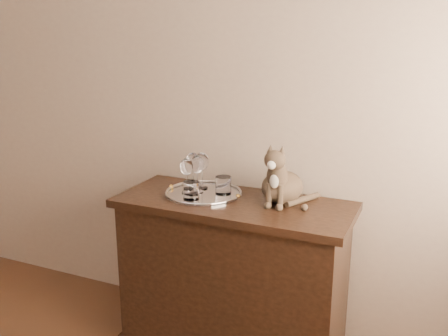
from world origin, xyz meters
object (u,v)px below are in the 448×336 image
at_px(sideboard, 233,277).
at_px(wine_glass_b, 202,171).
at_px(wine_glass_a, 193,170).
at_px(wine_glass_d, 197,174).
at_px(tumbler_c, 223,185).
at_px(cat, 283,172).
at_px(tray, 204,194).
at_px(wine_glass_c, 187,176).
at_px(tumbler_b, 191,190).

distance_m(sideboard, wine_glass_b, 0.59).
xyz_separation_m(wine_glass_a, wine_glass_b, (0.05, 0.00, 0.00)).
height_order(wine_glass_d, tumbler_c, wine_glass_d).
distance_m(tumbler_c, cat, 0.33).
bearing_deg(wine_glass_b, cat, -1.19).
bearing_deg(tray, wine_glass_b, 122.32).
bearing_deg(tray, wine_glass_a, 145.46).
relative_size(sideboard, wine_glass_c, 6.37).
bearing_deg(wine_glass_a, tumbler_b, -65.14).
bearing_deg(cat, tumbler_c, -172.67).
height_order(sideboard, wine_glass_d, wine_glass_d).
bearing_deg(wine_glass_a, wine_glass_c, -80.24).
height_order(wine_glass_b, tumbler_c, wine_glass_b).
bearing_deg(tumbler_b, wine_glass_c, 129.01).
relative_size(wine_glass_c, tumbler_b, 2.05).
height_order(wine_glass_b, cat, cat).
height_order(wine_glass_c, wine_glass_d, wine_glass_d).
bearing_deg(wine_glass_d, wine_glass_c, -139.09).
bearing_deg(cat, tray, -169.71).
relative_size(sideboard, tray, 3.00).
bearing_deg(tumbler_b, wine_glass_d, 101.80).
bearing_deg(wine_glass_c, wine_glass_d, 40.91).
height_order(wine_glass_a, wine_glass_c, wine_glass_a).
relative_size(wine_glass_b, tumbler_c, 2.13).
distance_m(tray, cat, 0.44).
height_order(tray, wine_glass_a, wine_glass_a).
height_order(tray, wine_glass_b, wine_glass_b).
xyz_separation_m(tray, wine_glass_c, (-0.08, -0.03, 0.10)).
xyz_separation_m(sideboard, tumbler_c, (-0.08, 0.06, 0.48)).
xyz_separation_m(wine_glass_d, tumbler_c, (0.14, 0.03, -0.05)).
bearing_deg(wine_glass_d, tray, -8.55).
distance_m(tray, wine_glass_d, 0.11).
distance_m(sideboard, tray, 0.47).
bearing_deg(wine_glass_a, wine_glass_d, -46.37).
height_order(tumbler_c, cat, cat).
bearing_deg(wine_glass_c, wine_glass_b, 70.24).
bearing_deg(sideboard, wine_glass_b, 156.30).
relative_size(tray, cat, 1.28).
height_order(tray, wine_glass_d, wine_glass_d).
height_order(sideboard, tray, tray).
xyz_separation_m(wine_glass_a, cat, (0.51, -0.01, 0.05)).
height_order(wine_glass_c, cat, cat).
bearing_deg(wine_glass_b, tray, -57.68).
bearing_deg(tumbler_c, wine_glass_d, -169.71).
xyz_separation_m(sideboard, tray, (-0.18, 0.03, 0.43)).
distance_m(wine_glass_c, wine_glass_d, 0.06).
bearing_deg(wine_glass_a, sideboard, -18.99).
xyz_separation_m(tumbler_b, tumbler_c, (0.11, 0.14, 0.00)).
xyz_separation_m(wine_glass_c, wine_glass_d, (0.04, 0.04, 0.00)).
bearing_deg(tumbler_b, wine_glass_a, 114.86).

